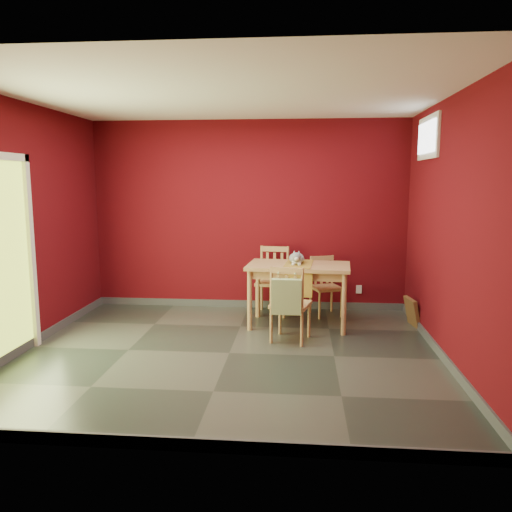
# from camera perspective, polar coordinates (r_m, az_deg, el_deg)

# --- Properties ---
(ground) EXTENTS (4.50, 4.50, 0.00)m
(ground) POSITION_cam_1_polar(r_m,az_deg,el_deg) (5.51, -3.07, -11.01)
(ground) COLOR #2D342D
(ground) RESTS_ON ground
(room_shell) EXTENTS (4.50, 4.50, 4.50)m
(room_shell) POSITION_cam_1_polar(r_m,az_deg,el_deg) (5.50, -3.07, -10.52)
(room_shell) COLOR #4F080E
(room_shell) RESTS_ON ground
(doorway) EXTENTS (0.06, 1.01, 2.13)m
(doorway) POSITION_cam_1_polar(r_m,az_deg,el_deg) (5.64, -26.80, 0.30)
(doorway) COLOR #B7D838
(doorway) RESTS_ON ground
(window) EXTENTS (0.05, 0.90, 0.50)m
(window) POSITION_cam_1_polar(r_m,az_deg,el_deg) (6.33, 19.06, 12.69)
(window) COLOR white
(window) RESTS_ON room_shell
(outlet_plate) EXTENTS (0.08, 0.02, 0.12)m
(outlet_plate) POSITION_cam_1_polar(r_m,az_deg,el_deg) (7.34, 11.68, -3.75)
(outlet_plate) COLOR silver
(outlet_plate) RESTS_ON room_shell
(dining_table) EXTENTS (1.34, 0.85, 0.80)m
(dining_table) POSITION_cam_1_polar(r_m,az_deg,el_deg) (6.35, 4.90, -1.84)
(dining_table) COLOR tan
(dining_table) RESTS_ON ground
(table_runner) EXTENTS (0.39, 0.72, 0.35)m
(table_runner) POSITION_cam_1_polar(r_m,az_deg,el_deg) (6.23, 4.90, -1.62)
(table_runner) COLOR olive
(table_runner) RESTS_ON dining_table
(chair_far_left) EXTENTS (0.48, 0.48, 0.93)m
(chair_far_left) POSITION_cam_1_polar(r_m,az_deg,el_deg) (6.98, 1.96, -2.73)
(chair_far_left) COLOR tan
(chair_far_left) RESTS_ON ground
(chair_far_right) EXTENTS (0.49, 0.49, 0.81)m
(chair_far_right) POSITION_cam_1_polar(r_m,az_deg,el_deg) (6.98, 7.89, -3.33)
(chair_far_right) COLOR tan
(chair_far_right) RESTS_ON ground
(chair_near) EXTENTS (0.51, 0.51, 0.90)m
(chair_near) POSITION_cam_1_polar(r_m,az_deg,el_deg) (5.77, 3.87, -5.35)
(chair_near) COLOR tan
(chair_near) RESTS_ON ground
(tote_bag) EXTENTS (0.33, 0.19, 0.46)m
(tote_bag) POSITION_cam_1_polar(r_m,az_deg,el_deg) (5.54, 3.50, -4.64)
(tote_bag) COLOR #95B070
(tote_bag) RESTS_ON chair_near
(cat) EXTENTS (0.32, 0.44, 0.20)m
(cat) POSITION_cam_1_polar(r_m,az_deg,el_deg) (6.35, 4.66, -0.01)
(cat) COLOR slate
(cat) RESTS_ON table_runner
(picture_frame) EXTENTS (0.17, 0.38, 0.37)m
(picture_frame) POSITION_cam_1_polar(r_m,az_deg,el_deg) (6.72, 17.41, -6.14)
(picture_frame) COLOR brown
(picture_frame) RESTS_ON ground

